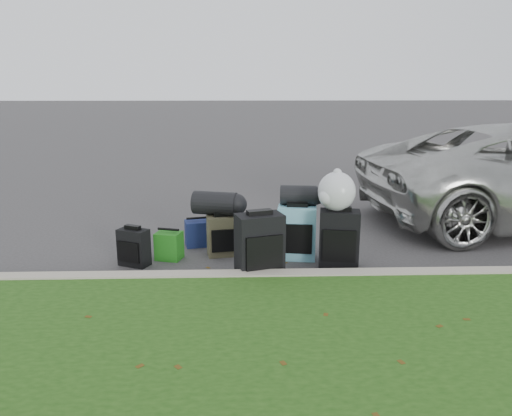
{
  "coord_description": "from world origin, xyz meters",
  "views": [
    {
      "loc": [
        -0.3,
        -5.95,
        2.08
      ],
      "look_at": [
        -0.1,
        0.2,
        0.55
      ],
      "focal_mm": 35.0,
      "sensor_mm": 36.0,
      "label": 1
    }
  ],
  "objects_px": {
    "suitcase_large_black_left": "(260,246)",
    "suitcase_teal": "(297,233)",
    "tote_green": "(169,246)",
    "suitcase_large_black_right": "(339,239)",
    "suitcase_small_black": "(134,247)",
    "suitcase_olive": "(222,236)",
    "tote_navy": "(198,233)"
  },
  "relations": [
    {
      "from": "suitcase_small_black",
      "to": "tote_green",
      "type": "relative_size",
      "value": 1.3
    },
    {
      "from": "suitcase_large_black_right",
      "to": "tote_navy",
      "type": "distance_m",
      "value": 1.92
    },
    {
      "from": "suitcase_large_black_left",
      "to": "suitcase_large_black_right",
      "type": "xyz_separation_m",
      "value": [
        0.93,
        0.28,
        -0.02
      ]
    },
    {
      "from": "suitcase_large_black_left",
      "to": "suitcase_large_black_right",
      "type": "height_order",
      "value": "suitcase_large_black_left"
    },
    {
      "from": "suitcase_large_black_right",
      "to": "suitcase_olive",
      "type": "bearing_deg",
      "value": 171.16
    },
    {
      "from": "suitcase_large_black_left",
      "to": "tote_navy",
      "type": "height_order",
      "value": "suitcase_large_black_left"
    },
    {
      "from": "suitcase_large_black_left",
      "to": "suitcase_olive",
      "type": "distance_m",
      "value": 0.87
    },
    {
      "from": "suitcase_large_black_right",
      "to": "tote_navy",
      "type": "xyz_separation_m",
      "value": [
        -1.71,
        0.86,
        -0.17
      ]
    },
    {
      "from": "suitcase_small_black",
      "to": "suitcase_large_black_right",
      "type": "distance_m",
      "value": 2.4
    },
    {
      "from": "suitcase_teal",
      "to": "tote_green",
      "type": "xyz_separation_m",
      "value": [
        -1.56,
        0.03,
        -0.16
      ]
    },
    {
      "from": "suitcase_olive",
      "to": "tote_green",
      "type": "xyz_separation_m",
      "value": [
        -0.65,
        -0.12,
        -0.08
      ]
    },
    {
      "from": "suitcase_small_black",
      "to": "suitcase_large_black_left",
      "type": "relative_size",
      "value": 0.61
    },
    {
      "from": "suitcase_large_black_left",
      "to": "tote_green",
      "type": "height_order",
      "value": "suitcase_large_black_left"
    },
    {
      "from": "tote_green",
      "to": "tote_navy",
      "type": "xyz_separation_m",
      "value": [
        0.31,
        0.51,
        0.0
      ]
    },
    {
      "from": "tote_navy",
      "to": "suitcase_large_black_left",
      "type": "bearing_deg",
      "value": -68.51
    },
    {
      "from": "suitcase_teal",
      "to": "tote_navy",
      "type": "distance_m",
      "value": 1.37
    },
    {
      "from": "suitcase_large_black_right",
      "to": "tote_green",
      "type": "bearing_deg",
      "value": -179.8
    },
    {
      "from": "suitcase_small_black",
      "to": "suitcase_teal",
      "type": "relative_size",
      "value": 0.67
    },
    {
      "from": "suitcase_large_black_right",
      "to": "suitcase_large_black_left",
      "type": "bearing_deg",
      "value": -153.34
    },
    {
      "from": "suitcase_small_black",
      "to": "tote_green",
      "type": "height_order",
      "value": "suitcase_small_black"
    },
    {
      "from": "suitcase_small_black",
      "to": "tote_navy",
      "type": "height_order",
      "value": "suitcase_small_black"
    },
    {
      "from": "suitcase_large_black_left",
      "to": "suitcase_teal",
      "type": "relative_size",
      "value": 1.1
    },
    {
      "from": "suitcase_small_black",
      "to": "suitcase_large_black_right",
      "type": "bearing_deg",
      "value": 21.58
    },
    {
      "from": "suitcase_olive",
      "to": "tote_navy",
      "type": "distance_m",
      "value": 0.53
    },
    {
      "from": "suitcase_olive",
      "to": "suitcase_large_black_right",
      "type": "xyz_separation_m",
      "value": [
        1.36,
        -0.46,
        0.09
      ]
    },
    {
      "from": "tote_navy",
      "to": "tote_green",
      "type": "bearing_deg",
      "value": -133.57
    },
    {
      "from": "suitcase_olive",
      "to": "tote_navy",
      "type": "relative_size",
      "value": 1.5
    },
    {
      "from": "tote_green",
      "to": "suitcase_large_black_right",
      "type": "bearing_deg",
      "value": 5.81
    },
    {
      "from": "suitcase_teal",
      "to": "tote_green",
      "type": "bearing_deg",
      "value": -172.54
    },
    {
      "from": "suitcase_small_black",
      "to": "suitcase_teal",
      "type": "height_order",
      "value": "suitcase_teal"
    },
    {
      "from": "suitcase_teal",
      "to": "tote_navy",
      "type": "relative_size",
      "value": 1.94
    },
    {
      "from": "suitcase_olive",
      "to": "suitcase_teal",
      "type": "xyz_separation_m",
      "value": [
        0.91,
        -0.15,
        0.07
      ]
    }
  ]
}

